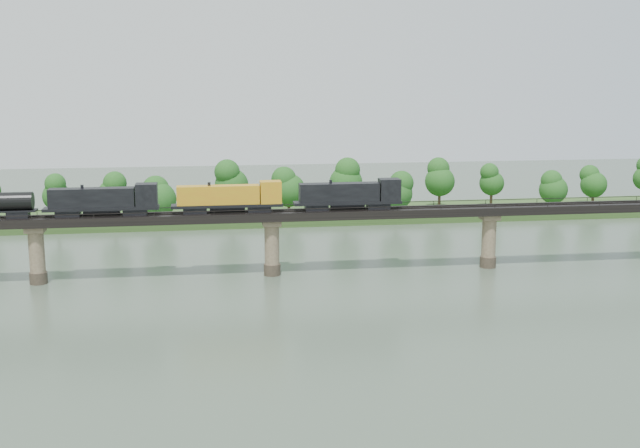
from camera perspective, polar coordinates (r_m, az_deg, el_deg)
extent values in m
plane|color=#394839|center=(114.42, -2.10, -7.36)|extent=(400.00, 400.00, 0.00)
cube|color=#29461C|center=(196.55, -4.81, 0.57)|extent=(300.00, 24.00, 1.60)
cylinder|color=#473A2D|center=(145.16, -19.38, -3.63)|extent=(3.00, 3.00, 2.00)
cylinder|color=#8B795B|center=(144.15, -19.50, -1.89)|extent=(2.60, 2.60, 9.00)
cube|color=#8B795B|center=(143.37, -19.60, -0.33)|extent=(3.20, 3.20, 1.00)
cylinder|color=#473A2D|center=(142.84, -3.42, -3.25)|extent=(3.00, 3.00, 2.00)
cylinder|color=#8B795B|center=(141.82, -3.44, -1.48)|extent=(2.60, 2.60, 9.00)
cube|color=#8B795B|center=(141.02, -3.46, 0.10)|extent=(3.20, 3.20, 1.00)
cylinder|color=#473A2D|center=(151.45, 11.85, -2.65)|extent=(3.00, 3.00, 2.00)
cylinder|color=#8B795B|center=(150.48, 11.92, -0.98)|extent=(2.60, 2.60, 9.00)
cube|color=#8B795B|center=(149.73, 11.98, 0.52)|extent=(3.20, 3.20, 1.00)
cube|color=black|center=(140.79, -3.46, 0.60)|extent=(220.00, 5.00, 1.50)
cube|color=black|center=(139.91, -3.44, 0.88)|extent=(220.00, 0.12, 0.16)
cube|color=black|center=(141.39, -3.49, 0.99)|extent=(220.00, 0.12, 0.16)
cube|color=black|center=(138.19, -3.39, 1.02)|extent=(220.00, 0.10, 0.10)
cube|color=black|center=(142.90, -3.55, 1.35)|extent=(220.00, 0.10, 0.10)
cube|color=black|center=(138.25, -3.38, 0.88)|extent=(0.08, 0.08, 0.70)
cube|color=black|center=(142.96, -3.55, 1.21)|extent=(0.08, 0.08, 0.70)
cylinder|color=#382619|center=(190.05, -18.15, 0.49)|extent=(0.70, 0.70, 3.51)
sphere|color=#164814|center=(189.30, -18.23, 1.88)|extent=(6.31, 6.31, 6.31)
sphere|color=#164814|center=(188.90, -18.28, 2.76)|extent=(4.73, 4.73, 4.73)
cylinder|color=#382619|center=(190.81, -14.41, 0.70)|extent=(0.70, 0.70, 3.34)
sphere|color=#164814|center=(190.11, -14.48, 2.03)|extent=(7.18, 7.18, 7.18)
sphere|color=#164814|center=(189.72, -14.52, 2.86)|extent=(5.39, 5.39, 5.39)
cylinder|color=#382619|center=(187.38, -11.38, 0.57)|extent=(0.70, 0.70, 2.83)
sphere|color=#164814|center=(186.76, -11.43, 1.71)|extent=(8.26, 8.26, 8.26)
sphere|color=#164814|center=(186.41, -11.45, 2.42)|extent=(6.19, 6.19, 6.19)
cylinder|color=#382619|center=(193.55, -6.27, 1.22)|extent=(0.70, 0.70, 3.96)
sphere|color=#164814|center=(192.74, -6.31, 2.76)|extent=(8.07, 8.07, 8.07)
sphere|color=#164814|center=(192.31, -6.33, 3.74)|extent=(6.05, 6.05, 6.05)
cylinder|color=#382619|center=(193.04, -2.23, 1.14)|extent=(0.70, 0.70, 3.27)
sphere|color=#164814|center=(192.36, -2.24, 2.42)|extent=(8.03, 8.03, 8.03)
sphere|color=#164814|center=(191.98, -2.24, 3.22)|extent=(6.02, 6.02, 6.02)
cylinder|color=#382619|center=(196.10, 1.84, 1.39)|extent=(0.70, 0.70, 3.92)
sphere|color=#164814|center=(195.32, 1.85, 2.91)|extent=(8.29, 8.29, 8.29)
sphere|color=#164814|center=(194.89, 1.86, 3.86)|extent=(6.21, 6.21, 6.21)
cylinder|color=#382619|center=(191.72, 5.43, 1.00)|extent=(0.70, 0.70, 3.02)
sphere|color=#164814|center=(191.07, 5.45, 2.19)|extent=(7.74, 7.74, 7.74)
sphere|color=#164814|center=(190.71, 5.46, 2.94)|extent=(5.80, 5.80, 5.80)
cylinder|color=#382619|center=(203.37, 8.48, 1.60)|extent=(0.70, 0.70, 3.80)
sphere|color=#164814|center=(202.63, 8.52, 3.02)|extent=(7.47, 7.47, 7.47)
sphere|color=#164814|center=(202.23, 8.54, 3.91)|extent=(5.60, 5.60, 5.60)
cylinder|color=#382619|center=(207.96, 12.07, 1.63)|extent=(0.70, 0.70, 3.38)
sphere|color=#164814|center=(207.30, 12.12, 2.86)|extent=(6.23, 6.23, 6.23)
sphere|color=#164814|center=(206.94, 12.15, 3.63)|extent=(4.67, 4.67, 4.67)
cylinder|color=#382619|center=(207.93, 16.21, 1.35)|extent=(0.70, 0.70, 2.77)
sphere|color=#164814|center=(207.38, 16.26, 2.35)|extent=(7.04, 7.04, 7.04)
sphere|color=#164814|center=(207.07, 16.30, 2.99)|extent=(5.28, 5.28, 5.28)
cylinder|color=#382619|center=(218.28, 18.82, 1.65)|extent=(0.70, 0.70, 2.94)
sphere|color=#164814|center=(217.73, 18.89, 2.67)|extent=(6.73, 6.73, 6.73)
sphere|color=#164814|center=(217.42, 18.93, 3.31)|extent=(5.05, 5.05, 5.05)
cube|color=black|center=(143.42, 4.15, 1.31)|extent=(4.04, 2.43, 1.11)
cube|color=black|center=(141.45, -0.25, 1.21)|extent=(4.04, 2.43, 1.11)
cube|color=black|center=(142.21, 1.96, 1.54)|extent=(19.20, 3.03, 0.51)
cube|color=black|center=(141.66, 1.37, 2.28)|extent=(14.15, 2.73, 3.23)
cube|color=black|center=(143.42, 4.95, 2.47)|extent=(3.64, 3.03, 3.84)
cylinder|color=black|center=(142.30, 1.96, 1.32)|extent=(6.06, 1.41, 1.41)
cube|color=black|center=(140.41, -4.34, 1.11)|extent=(4.04, 2.43, 1.11)
cube|color=black|center=(140.09, -8.88, 0.98)|extent=(4.04, 2.43, 1.11)
cube|color=black|center=(140.02, -6.61, 1.33)|extent=(19.20, 3.03, 0.51)
cube|color=#C07617|center=(139.69, -7.25, 2.07)|extent=(14.15, 2.73, 3.23)
cube|color=#C07617|center=(140.10, -3.53, 2.29)|extent=(3.64, 3.03, 3.84)
cylinder|color=black|center=(140.11, -6.61, 1.11)|extent=(6.06, 1.41, 1.41)
cube|color=black|center=(140.57, -13.00, 0.87)|extent=(4.04, 2.43, 1.11)
cube|color=black|center=(141.93, -17.48, 0.74)|extent=(4.04, 2.43, 1.11)
cube|color=black|center=(141.02, -15.26, 1.09)|extent=(19.20, 3.03, 0.51)
cube|color=black|center=(140.93, -15.91, 1.82)|extent=(14.15, 2.73, 3.23)
cube|color=black|center=(139.96, -12.23, 2.05)|extent=(3.64, 3.03, 3.84)
cylinder|color=black|center=(141.12, -15.25, 0.86)|extent=(6.06, 1.41, 1.41)
cube|color=black|center=(143.45, -20.66, 0.64)|extent=(3.54, 2.22, 1.11)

